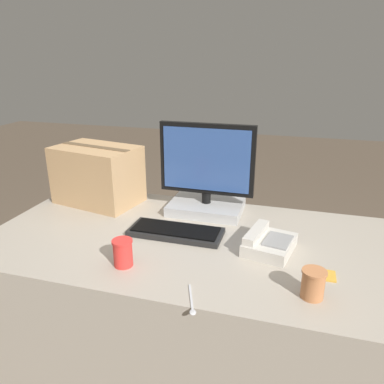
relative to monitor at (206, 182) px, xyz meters
The scene contains 10 objects.
ground_plane 0.96m from the monitor, 83.32° to the right, with size 12.00×12.00×0.00m, color brown.
office_desk 0.61m from the monitor, 83.32° to the right, with size 1.80×0.90×0.75m.
monitor is the anchor object (origin of this frame).
keyboard 0.32m from the monitor, 102.83° to the right, with size 0.41×0.16×0.03m.
desk_phone 0.47m from the monitor, 42.85° to the right, with size 0.21×0.25×0.08m.
paper_cup_left 0.61m from the monitor, 106.39° to the right, with size 0.08×0.08×0.10m.
paper_cup_right 0.77m from the monitor, 49.31° to the right, with size 0.08×0.08×0.10m.
spoon 0.75m from the monitor, 79.23° to the right, with size 0.07×0.15×0.00m.
cardboard_box 0.58m from the monitor, behind, with size 0.46×0.35×0.30m.
sticky_note_pad 0.72m from the monitor, 38.85° to the right, with size 0.07×0.07×0.01m.
Camera 1 is at (0.38, -1.37, 1.49)m, focal length 35.00 mm.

